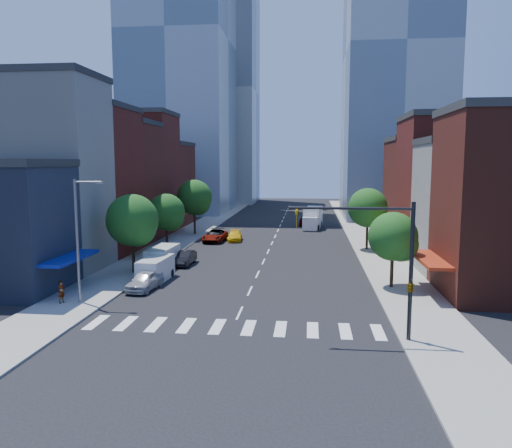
{
  "coord_description": "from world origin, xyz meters",
  "views": [
    {
      "loc": [
        4.68,
        -33.08,
        10.36
      ],
      "look_at": [
        0.1,
        9.74,
        5.0
      ],
      "focal_mm": 35.0,
      "sensor_mm": 36.0,
      "label": 1
    }
  ],
  "objects_px": {
    "parked_car_third": "(215,236)",
    "traffic_car_oncoming": "(309,219)",
    "cargo_van_near": "(155,270)",
    "cargo_van_far": "(162,258)",
    "traffic_car_far": "(305,221)",
    "parked_car_second": "(185,258)",
    "parked_car_rear": "(216,236)",
    "box_truck": "(313,219)",
    "taxi": "(235,236)",
    "parked_car_front": "(145,280)",
    "pedestrian_far": "(150,257)",
    "pedestrian_near": "(61,292)"
  },
  "relations": [
    {
      "from": "box_truck",
      "to": "pedestrian_near",
      "type": "xyz_separation_m",
      "value": [
        -18.46,
        -44.77,
        -0.54
      ]
    },
    {
      "from": "parked_car_second",
      "to": "box_truck",
      "type": "bearing_deg",
      "value": 67.75
    },
    {
      "from": "cargo_van_near",
      "to": "taxi",
      "type": "distance_m",
      "value": 23.23
    },
    {
      "from": "parked_car_third",
      "to": "cargo_van_near",
      "type": "xyz_separation_m",
      "value": [
        -1.16,
        -21.9,
        0.25
      ]
    },
    {
      "from": "parked_car_third",
      "to": "taxi",
      "type": "xyz_separation_m",
      "value": [
        2.45,
        1.04,
        -0.11
      ]
    },
    {
      "from": "taxi",
      "to": "traffic_car_far",
      "type": "height_order",
      "value": "traffic_car_far"
    },
    {
      "from": "parked_car_second",
      "to": "parked_car_rear",
      "type": "distance_m",
      "value": 15.22
    },
    {
      "from": "taxi",
      "to": "box_truck",
      "type": "distance_m",
      "value": 17.35
    },
    {
      "from": "cargo_van_far",
      "to": "traffic_car_oncoming",
      "type": "height_order",
      "value": "cargo_van_far"
    },
    {
      "from": "parked_car_front",
      "to": "pedestrian_far",
      "type": "xyz_separation_m",
      "value": [
        -2.52,
        9.21,
        0.14
      ]
    },
    {
      "from": "parked_car_second",
      "to": "parked_car_rear",
      "type": "bearing_deg",
      "value": 90.32
    },
    {
      "from": "parked_car_second",
      "to": "parked_car_third",
      "type": "bearing_deg",
      "value": 90.29
    },
    {
      "from": "pedestrian_near",
      "to": "cargo_van_far",
      "type": "bearing_deg",
      "value": 2.28
    },
    {
      "from": "parked_car_third",
      "to": "parked_car_front",
      "type": "bearing_deg",
      "value": -89.24
    },
    {
      "from": "parked_car_rear",
      "to": "cargo_van_far",
      "type": "bearing_deg",
      "value": -99.8
    },
    {
      "from": "parked_car_third",
      "to": "traffic_car_oncoming",
      "type": "height_order",
      "value": "traffic_car_oncoming"
    },
    {
      "from": "cargo_van_far",
      "to": "pedestrian_far",
      "type": "xyz_separation_m",
      "value": [
        -1.57,
        1.22,
        -0.15
      ]
    },
    {
      "from": "parked_car_second",
      "to": "cargo_van_far",
      "type": "relative_size",
      "value": 0.83
    },
    {
      "from": "traffic_car_far",
      "to": "parked_car_front",
      "type": "bearing_deg",
      "value": 73.39
    },
    {
      "from": "cargo_van_near",
      "to": "cargo_van_far",
      "type": "height_order",
      "value": "cargo_van_far"
    },
    {
      "from": "cargo_van_far",
      "to": "box_truck",
      "type": "xyz_separation_m",
      "value": [
        14.78,
        31.92,
        0.45
      ]
    },
    {
      "from": "parked_car_third",
      "to": "pedestrian_far",
      "type": "distance_m",
      "value": 16.15
    },
    {
      "from": "parked_car_front",
      "to": "box_truck",
      "type": "xyz_separation_m",
      "value": [
        13.84,
        39.92,
        0.75
      ]
    },
    {
      "from": "traffic_car_far",
      "to": "pedestrian_far",
      "type": "xyz_separation_m",
      "value": [
        -15.11,
        -33.75,
        0.14
      ]
    },
    {
      "from": "traffic_car_far",
      "to": "box_truck",
      "type": "bearing_deg",
      "value": 112.02
    },
    {
      "from": "pedestrian_near",
      "to": "box_truck",
      "type": "bearing_deg",
      "value": -4.16
    },
    {
      "from": "parked_car_front",
      "to": "parked_car_rear",
      "type": "xyz_separation_m",
      "value": [
        1.07,
        25.27,
        -0.02
      ]
    },
    {
      "from": "pedestrian_near",
      "to": "pedestrian_far",
      "type": "distance_m",
      "value": 14.22
    },
    {
      "from": "parked_car_second",
      "to": "parked_car_rear",
      "type": "height_order",
      "value": "parked_car_rear"
    },
    {
      "from": "parked_car_second",
      "to": "taxi",
      "type": "xyz_separation_m",
      "value": [
        2.73,
        15.94,
        -0.06
      ]
    },
    {
      "from": "taxi",
      "to": "parked_car_third",
      "type": "bearing_deg",
      "value": -162.02
    },
    {
      "from": "parked_car_second",
      "to": "pedestrian_near",
      "type": "xyz_separation_m",
      "value": [
        -5.4,
        -14.91,
        0.27
      ]
    },
    {
      "from": "parked_car_second",
      "to": "cargo_van_far",
      "type": "distance_m",
      "value": 2.71
    },
    {
      "from": "cargo_van_near",
      "to": "traffic_car_far",
      "type": "xyz_separation_m",
      "value": [
        12.68,
        39.9,
        -0.24
      ]
    },
    {
      "from": "parked_car_rear",
      "to": "taxi",
      "type": "bearing_deg",
      "value": 13.33
    },
    {
      "from": "taxi",
      "to": "parked_car_rear",
      "type": "bearing_deg",
      "value": -168.58
    },
    {
      "from": "cargo_van_far",
      "to": "box_truck",
      "type": "distance_m",
      "value": 35.18
    },
    {
      "from": "parked_car_rear",
      "to": "traffic_car_far",
      "type": "distance_m",
      "value": 21.11
    },
    {
      "from": "parked_car_rear",
      "to": "traffic_car_far",
      "type": "xyz_separation_m",
      "value": [
        11.53,
        17.69,
        0.02
      ]
    },
    {
      "from": "parked_car_rear",
      "to": "parked_car_front",
      "type": "bearing_deg",
      "value": -95.59
    },
    {
      "from": "box_truck",
      "to": "cargo_van_near",
      "type": "bearing_deg",
      "value": -103.91
    },
    {
      "from": "parked_car_front",
      "to": "parked_car_second",
      "type": "xyz_separation_m",
      "value": [
        0.78,
        10.06,
        -0.06
      ]
    },
    {
      "from": "parked_car_second",
      "to": "traffic_car_oncoming",
      "type": "relative_size",
      "value": 0.9
    },
    {
      "from": "parked_car_third",
      "to": "cargo_van_far",
      "type": "bearing_deg",
      "value": -93.54
    },
    {
      "from": "parked_car_third",
      "to": "cargo_van_near",
      "type": "distance_m",
      "value": 21.93
    },
    {
      "from": "parked_car_third",
      "to": "parked_car_rear",
      "type": "xyz_separation_m",
      "value": [
        0.0,
        0.32,
        -0.0
      ]
    },
    {
      "from": "parked_car_third",
      "to": "parked_car_rear",
      "type": "distance_m",
      "value": 0.32
    },
    {
      "from": "parked_car_third",
      "to": "traffic_car_oncoming",
      "type": "distance_m",
      "value": 23.89
    },
    {
      "from": "pedestrian_near",
      "to": "taxi",
      "type": "bearing_deg",
      "value": 3.47
    },
    {
      "from": "parked_car_front",
      "to": "cargo_van_far",
      "type": "bearing_deg",
      "value": 102.41
    }
  ]
}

